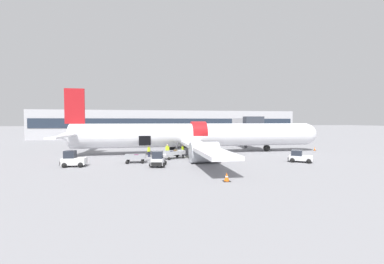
{
  "coord_description": "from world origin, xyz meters",
  "views": [
    {
      "loc": [
        -8.01,
        -35.83,
        5.06
      ],
      "look_at": [
        -0.9,
        1.59,
        3.44
      ],
      "focal_mm": 24.0,
      "sensor_mm": 36.0,
      "label": 1
    }
  ],
  "objects_px": {
    "ground_crew_loader_a": "(195,153)",
    "baggage_tug_mid": "(73,160)",
    "baggage_cart_queued": "(136,159)",
    "ground_crew_helper": "(167,150)",
    "airplane": "(195,136)",
    "baggage_cart_loading": "(174,154)",
    "ground_crew_driver": "(191,151)",
    "ground_crew_loader_b": "(199,150)",
    "baggage_tug_lead": "(300,157)",
    "ground_crew_marshal": "(149,151)",
    "baggage_tug_rear": "(158,160)",
    "ground_crew_supervisor": "(183,150)"
  },
  "relations": [
    {
      "from": "ground_crew_loader_a",
      "to": "baggage_tug_mid",
      "type": "bearing_deg",
      "value": -169.22
    },
    {
      "from": "baggage_cart_queued",
      "to": "ground_crew_helper",
      "type": "distance_m",
      "value": 6.83
    },
    {
      "from": "airplane",
      "to": "ground_crew_loader_a",
      "type": "distance_m",
      "value": 7.01
    },
    {
      "from": "baggage_cart_loading",
      "to": "ground_crew_driver",
      "type": "xyz_separation_m",
      "value": [
        2.56,
        0.79,
        0.34
      ]
    },
    {
      "from": "ground_crew_loader_b",
      "to": "ground_crew_driver",
      "type": "bearing_deg",
      "value": -145.12
    },
    {
      "from": "airplane",
      "to": "ground_crew_helper",
      "type": "bearing_deg",
      "value": -149.11
    },
    {
      "from": "airplane",
      "to": "ground_crew_loader_b",
      "type": "height_order",
      "value": "airplane"
    },
    {
      "from": "baggage_tug_lead",
      "to": "baggage_cart_loading",
      "type": "height_order",
      "value": "baggage_tug_lead"
    },
    {
      "from": "baggage_tug_lead",
      "to": "ground_crew_loader_b",
      "type": "height_order",
      "value": "ground_crew_loader_b"
    },
    {
      "from": "ground_crew_loader_a",
      "to": "ground_crew_marshal",
      "type": "relative_size",
      "value": 1.08
    },
    {
      "from": "airplane",
      "to": "ground_crew_driver",
      "type": "relative_size",
      "value": 24.0
    },
    {
      "from": "baggage_tug_lead",
      "to": "baggage_tug_mid",
      "type": "relative_size",
      "value": 1.21
    },
    {
      "from": "baggage_tug_mid",
      "to": "baggage_tug_rear",
      "type": "relative_size",
      "value": 0.97
    },
    {
      "from": "baggage_tug_rear",
      "to": "ground_crew_driver",
      "type": "distance_m",
      "value": 8.15
    },
    {
      "from": "baggage_tug_rear",
      "to": "baggage_tug_mid",
      "type": "bearing_deg",
      "value": 169.82
    },
    {
      "from": "baggage_tug_rear",
      "to": "ground_crew_loader_b",
      "type": "xyz_separation_m",
      "value": [
        6.37,
        7.38,
        0.18
      ]
    },
    {
      "from": "ground_crew_loader_a",
      "to": "ground_crew_marshal",
      "type": "xyz_separation_m",
      "value": [
        -5.88,
        3.68,
        -0.06
      ]
    },
    {
      "from": "ground_crew_loader_b",
      "to": "baggage_tug_mid",
      "type": "bearing_deg",
      "value": -159.93
    },
    {
      "from": "baggage_tug_rear",
      "to": "ground_crew_helper",
      "type": "height_order",
      "value": "baggage_tug_rear"
    },
    {
      "from": "ground_crew_marshal",
      "to": "ground_crew_driver",
      "type": "bearing_deg",
      "value": -15.72
    },
    {
      "from": "airplane",
      "to": "ground_crew_driver",
      "type": "xyz_separation_m",
      "value": [
        -1.41,
        -4.59,
        -1.81
      ]
    },
    {
      "from": "airplane",
      "to": "ground_crew_loader_a",
      "type": "height_order",
      "value": "airplane"
    },
    {
      "from": "ground_crew_loader_a",
      "to": "ground_crew_marshal",
      "type": "height_order",
      "value": "ground_crew_loader_a"
    },
    {
      "from": "ground_crew_driver",
      "to": "baggage_cart_queued",
      "type": "bearing_deg",
      "value": -155.53
    },
    {
      "from": "ground_crew_loader_b",
      "to": "ground_crew_supervisor",
      "type": "relative_size",
      "value": 1.09
    },
    {
      "from": "baggage_tug_mid",
      "to": "baggage_cart_loading",
      "type": "bearing_deg",
      "value": 18.75
    },
    {
      "from": "baggage_tug_mid",
      "to": "baggage_tug_rear",
      "type": "bearing_deg",
      "value": -10.18
    },
    {
      "from": "baggage_cart_queued",
      "to": "ground_crew_helper",
      "type": "xyz_separation_m",
      "value": [
        4.33,
        5.26,
        0.41
      ]
    },
    {
      "from": "ground_crew_marshal",
      "to": "ground_crew_loader_b",
      "type": "bearing_deg",
      "value": -5.52
    },
    {
      "from": "ground_crew_driver",
      "to": "ground_crew_marshal",
      "type": "bearing_deg",
      "value": 164.28
    },
    {
      "from": "airplane",
      "to": "ground_crew_helper",
      "type": "height_order",
      "value": "airplane"
    },
    {
      "from": "airplane",
      "to": "ground_crew_driver",
      "type": "height_order",
      "value": "airplane"
    },
    {
      "from": "baggage_cart_queued",
      "to": "ground_crew_marshal",
      "type": "relative_size",
      "value": 2.19
    },
    {
      "from": "baggage_cart_loading",
      "to": "ground_crew_loader_a",
      "type": "height_order",
      "value": "ground_crew_loader_a"
    },
    {
      "from": "baggage_tug_mid",
      "to": "baggage_tug_rear",
      "type": "xyz_separation_m",
      "value": [
        9.27,
        -1.66,
        -0.02
      ]
    },
    {
      "from": "baggage_cart_loading",
      "to": "ground_crew_loader_b",
      "type": "height_order",
      "value": "ground_crew_loader_b"
    },
    {
      "from": "baggage_cart_loading",
      "to": "baggage_cart_queued",
      "type": "height_order",
      "value": "baggage_cart_loading"
    },
    {
      "from": "baggage_cart_loading",
      "to": "ground_crew_driver",
      "type": "bearing_deg",
      "value": 17.15
    },
    {
      "from": "baggage_cart_loading",
      "to": "ground_crew_helper",
      "type": "height_order",
      "value": "ground_crew_helper"
    },
    {
      "from": "baggage_tug_lead",
      "to": "baggage_tug_rear",
      "type": "relative_size",
      "value": 1.18
    },
    {
      "from": "baggage_tug_mid",
      "to": "ground_crew_driver",
      "type": "relative_size",
      "value": 1.52
    },
    {
      "from": "baggage_tug_lead",
      "to": "ground_crew_loader_b",
      "type": "distance_m",
      "value": 13.34
    },
    {
      "from": "ground_crew_supervisor",
      "to": "ground_crew_marshal",
      "type": "xyz_separation_m",
      "value": [
        -4.85,
        0.07,
        -0.0
      ]
    },
    {
      "from": "ground_crew_supervisor",
      "to": "ground_crew_helper",
      "type": "xyz_separation_m",
      "value": [
        -2.21,
        0.26,
        0.08
      ]
    },
    {
      "from": "baggage_cart_loading",
      "to": "ground_crew_loader_b",
      "type": "relative_size",
      "value": 2.3
    },
    {
      "from": "baggage_tug_rear",
      "to": "baggage_cart_queued",
      "type": "relative_size",
      "value": 0.79
    },
    {
      "from": "baggage_tug_rear",
      "to": "baggage_cart_loading",
      "type": "bearing_deg",
      "value": 66.51
    },
    {
      "from": "baggage_cart_loading",
      "to": "ground_crew_supervisor",
      "type": "height_order",
      "value": "ground_crew_supervisor"
    },
    {
      "from": "baggage_cart_loading",
      "to": "ground_crew_loader_a",
      "type": "relative_size",
      "value": 2.33
    },
    {
      "from": "baggage_tug_lead",
      "to": "ground_crew_driver",
      "type": "height_order",
      "value": "ground_crew_driver"
    }
  ]
}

